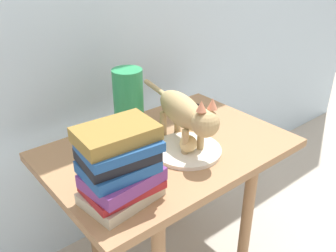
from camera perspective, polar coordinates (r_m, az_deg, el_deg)
The scene contains 7 objects.
side_table at distance 1.34m, azimuth -0.00°, elevation -6.28°, with size 0.85×0.58×0.61m.
plate at distance 1.26m, azimuth 3.00°, elevation -3.78°, with size 0.24×0.24×0.01m, color silver.
bread_roll at distance 1.24m, azimuth 3.20°, elevation -2.77°, with size 0.08×0.06×0.05m, color #E0BC7A.
cat at distance 1.23m, azimuth 2.72°, elevation 2.05°, with size 0.15×0.47×0.23m.
book_stack at distance 0.99m, azimuth -7.58°, elevation -6.23°, with size 0.22×0.18×0.23m.
green_vase at distance 1.29m, azimuth -6.15°, elevation 3.19°, with size 0.11×0.11×0.27m, color #288C51.
tv_remote at distance 1.52m, azimuth 3.65°, elevation 2.12°, with size 0.15×0.04×0.02m, color black.
Camera 1 is at (-0.71, -0.86, 1.27)m, focal length 38.99 mm.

